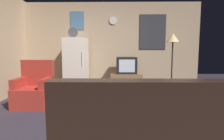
{
  "coord_description": "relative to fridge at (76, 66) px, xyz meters",
  "views": [
    {
      "loc": [
        0.14,
        -2.94,
        1.17
      ],
      "look_at": [
        0.08,
        0.9,
        0.75
      ],
      "focal_mm": 28.91,
      "sensor_mm": 36.0,
      "label": 1
    }
  ],
  "objects": [
    {
      "name": "crt_tv",
      "position": [
        1.37,
        -0.02,
        0.01
      ],
      "size": [
        0.54,
        0.51,
        0.44
      ],
      "color": "black",
      "rests_on": "tv_stand"
    },
    {
      "name": "coffee_table",
      "position": [
        0.74,
        -1.62,
        -0.52
      ],
      "size": [
        0.72,
        0.72,
        0.46
      ],
      "color": "#8E6642",
      "rests_on": "ground_plane"
    },
    {
      "name": "book_stack",
      "position": [
        2.03,
        -0.08,
        -0.7
      ],
      "size": [
        0.21,
        0.18,
        0.1
      ],
      "color": "#61A66F",
      "rests_on": "ground_plane"
    },
    {
      "name": "remote_control",
      "position": [
        0.83,
        -1.78,
        -0.28
      ],
      "size": [
        0.15,
        0.05,
        0.02
      ],
      "primitive_type": "cube",
      "rotation": [
        0.0,
        0.0,
        -0.07
      ],
      "color": "black",
      "rests_on": "coffee_table"
    },
    {
      "name": "ground_plane",
      "position": [
        0.92,
        -1.97,
        -0.75
      ],
      "size": [
        12.0,
        12.0,
        0.0
      ],
      "primitive_type": "plane",
      "color": "#2D2833"
    },
    {
      "name": "couch",
      "position": [
        1.35,
        -3.18,
        -0.44
      ],
      "size": [
        1.7,
        0.8,
        0.92
      ],
      "color": "black",
      "rests_on": "ground_plane"
    },
    {
      "name": "wine_glass",
      "position": [
        0.67,
        -1.72,
        -0.22
      ],
      "size": [
        0.05,
        0.05,
        0.15
      ],
      "primitive_type": "cylinder",
      "color": "silver",
      "rests_on": "coffee_table"
    },
    {
      "name": "standing_lamp",
      "position": [
        2.5,
        -0.36,
        0.6
      ],
      "size": [
        0.32,
        0.32,
        1.59
      ],
      "color": "#332D28",
      "rests_on": "ground_plane"
    },
    {
      "name": "fridge",
      "position": [
        0.0,
        0.0,
        0.0
      ],
      "size": [
        0.6,
        0.62,
        1.77
      ],
      "color": "silver",
      "rests_on": "ground_plane"
    },
    {
      "name": "tv_stand",
      "position": [
        1.36,
        -0.02,
        -0.48
      ],
      "size": [
        0.84,
        0.53,
        0.55
      ],
      "color": "#8E6642",
      "rests_on": "ground_plane"
    },
    {
      "name": "mug_ceramic_white",
      "position": [
        0.78,
        -1.52,
        -0.25
      ],
      "size": [
        0.08,
        0.08,
        0.09
      ],
      "primitive_type": "cylinder",
      "color": "silver",
      "rests_on": "coffee_table"
    },
    {
      "name": "wall_with_art",
      "position": [
        0.92,
        0.48,
        0.53
      ],
      "size": [
        5.2,
        0.12,
        2.55
      ],
      "color": "tan",
      "rests_on": "ground_plane"
    },
    {
      "name": "armchair",
      "position": [
        -0.65,
        -1.17,
        -0.42
      ],
      "size": [
        0.68,
        0.68,
        0.96
      ],
      "color": "#A52D23",
      "rests_on": "ground_plane"
    }
  ]
}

